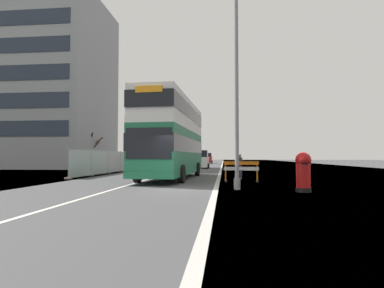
% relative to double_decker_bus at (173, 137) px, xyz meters
% --- Properties ---
extents(ground, '(140.00, 280.00, 0.10)m').
position_rel_double_decker_bus_xyz_m(ground, '(1.91, -6.85, -2.78)').
color(ground, '#424244').
extents(double_decker_bus, '(3.17, 11.44, 5.15)m').
position_rel_double_decker_bus_xyz_m(double_decker_bus, '(0.00, 0.00, 0.00)').
color(double_decker_bus, '#1E6B47').
rests_on(double_decker_bus, ground).
extents(lamppost_foreground, '(0.29, 0.70, 9.22)m').
position_rel_double_decker_bus_xyz_m(lamppost_foreground, '(3.98, -6.67, 1.63)').
color(lamppost_foreground, gray).
rests_on(lamppost_foreground, ground).
extents(red_pillar_postbox, '(0.63, 0.63, 1.63)m').
position_rel_double_decker_bus_xyz_m(red_pillar_postbox, '(6.65, -7.38, -1.85)').
color(red_pillar_postbox, black).
rests_on(red_pillar_postbox, ground).
extents(roadworks_barrier, '(1.99, 0.55, 1.18)m').
position_rel_double_decker_bus_xyz_m(roadworks_barrier, '(4.39, -2.45, -1.97)').
color(roadworks_barrier, orange).
rests_on(roadworks_barrier, ground).
extents(construction_site_fence, '(0.44, 13.80, 1.98)m').
position_rel_double_decker_bus_xyz_m(construction_site_fence, '(-6.59, 5.54, -1.79)').
color(construction_site_fence, '#A8AAAD').
rests_on(construction_site_fence, ground).
extents(car_oncoming_near, '(2.01, 3.98, 2.23)m').
position_rel_double_decker_bus_xyz_m(car_oncoming_near, '(0.51, 18.52, -1.70)').
color(car_oncoming_near, silver).
rests_on(car_oncoming_near, ground).
extents(car_receding_mid, '(2.01, 4.03, 2.30)m').
position_rel_double_decker_bus_xyz_m(car_receding_mid, '(-4.02, 28.44, -1.67)').
color(car_receding_mid, maroon).
rests_on(car_receding_mid, ground).
extents(car_receding_far, '(1.95, 4.31, 2.10)m').
position_rel_double_decker_bus_xyz_m(car_receding_far, '(-4.14, 37.22, -1.76)').
color(car_receding_far, silver).
rests_on(car_receding_far, ground).
extents(car_far_side, '(1.98, 4.30, 2.25)m').
position_rel_double_decker_bus_xyz_m(car_far_side, '(-0.10, 46.37, -1.68)').
color(car_far_side, maroon).
rests_on(car_far_side, ground).
extents(bare_tree_far_verge_near, '(2.69, 2.48, 4.46)m').
position_rel_double_decker_bus_xyz_m(bare_tree_far_verge_near, '(-13.45, 17.57, -0.40)').
color(bare_tree_far_verge_near, '#4C3D2D').
rests_on(bare_tree_far_verge_near, ground).
extents(bare_tree_far_verge_mid, '(3.37, 2.71, 4.55)m').
position_rel_double_decker_bus_xyz_m(bare_tree_far_verge_mid, '(-10.60, 37.06, -0.42)').
color(bare_tree_far_verge_mid, '#4C3D2D').
rests_on(bare_tree_far_verge_mid, ground).
extents(pedestrian_at_kerb, '(0.34, 0.34, 1.63)m').
position_rel_double_decker_bus_xyz_m(pedestrian_at_kerb, '(4.42, -0.12, -1.92)').
color(pedestrian_at_kerb, '#2D3342').
rests_on(pedestrian_at_kerb, ground).
extents(backdrop_office_block, '(27.07, 13.95, 22.32)m').
position_rel_double_decker_bus_xyz_m(backdrop_office_block, '(-26.47, 19.45, 8.43)').
color(backdrop_office_block, gray).
rests_on(backdrop_office_block, ground).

